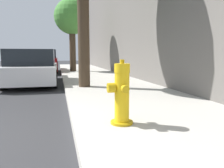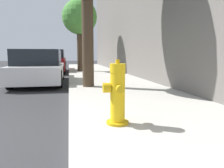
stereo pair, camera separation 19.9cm
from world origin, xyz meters
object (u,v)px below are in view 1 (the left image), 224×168
at_px(fire_hydrant, 121,94).
at_px(parked_car_near, 33,68).
at_px(parked_car_mid, 43,61).
at_px(street_tree_far, 72,18).

distance_m(fire_hydrant, parked_car_near, 5.98).
relative_size(parked_car_near, parked_car_mid, 0.91).
bearing_deg(fire_hydrant, parked_car_near, 106.81).
relative_size(fire_hydrant, parked_car_near, 0.22).
bearing_deg(fire_hydrant, street_tree_far, 89.82).
distance_m(parked_car_mid, street_tree_far, 3.20).
distance_m(parked_car_near, street_tree_far, 5.47).
distance_m(fire_hydrant, street_tree_far, 10.55).
bearing_deg(parked_car_mid, fire_hydrant, -81.39).
xyz_separation_m(parked_car_mid, street_tree_far, (1.73, -1.00, 2.50)).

